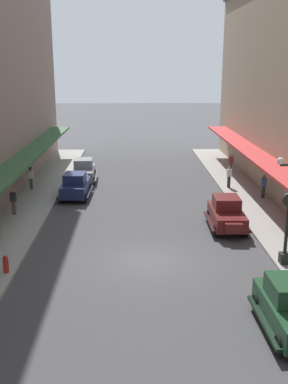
{
  "coord_description": "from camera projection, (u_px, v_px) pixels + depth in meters",
  "views": [
    {
      "loc": [
        -0.65,
        -20.2,
        9.01
      ],
      "look_at": [
        0.0,
        6.0,
        1.8
      ],
      "focal_mm": 42.49,
      "sensor_mm": 36.0,
      "label": 1
    }
  ],
  "objects": [
    {
      "name": "ground_plane",
      "position": [
        147.0,
        261.0,
        21.87
      ],
      "size": [
        200.0,
        200.0,
        0.0
      ],
      "primitive_type": "plane",
      "color": "#424244"
    },
    {
      "name": "parked_car_0",
      "position": [
        83.0,
        170.0,
        36.79
      ],
      "size": [
        2.26,
        4.3,
        1.84
      ],
      "color": "slate",
      "rests_on": "ground"
    },
    {
      "name": "parked_car_1",
      "position": [
        227.0,
        213.0,
        26.08
      ],
      "size": [
        2.23,
        4.29,
        1.84
      ],
      "color": "#591919",
      "rests_on": "ground"
    },
    {
      "name": "parked_car_3",
      "position": [
        75.0,
        185.0,
        32.26
      ],
      "size": [
        2.23,
        4.29,
        1.84
      ],
      "color": "#19234C",
      "rests_on": "ground"
    },
    {
      "name": "fire_hydrant",
      "position": [
        6.0,
        264.0,
        20.21
      ],
      "size": [
        0.24,
        0.24,
        0.82
      ],
      "color": "#B21E19",
      "rests_on": "sidewalk_left"
    },
    {
      "name": "pedestrian_0",
      "position": [
        263.0,
        186.0,
        31.7
      ],
      "size": [
        0.36,
        0.24,
        1.64
      ],
      "color": "#2D2D33",
      "rests_on": "sidewalk_right"
    },
    {
      "name": "pedestrian_1",
      "position": [
        231.0,
        163.0,
        39.41
      ],
      "size": [
        0.36,
        0.24,
        1.64
      ],
      "color": "#4C4238",
      "rests_on": "sidewalk_right"
    },
    {
      "name": "pedestrian_2",
      "position": [
        31.0,
        178.0,
        33.92
      ],
      "size": [
        0.36,
        0.28,
        1.67
      ],
      "color": "#4C4238",
      "rests_on": "sidewalk_left"
    },
    {
      "name": "pedestrian_3",
      "position": [
        229.0,
        177.0,
        34.47
      ],
      "size": [
        0.36,
        0.24,
        1.64
      ],
      "color": "#2D2D33",
      "rests_on": "sidewalk_right"
    },
    {
      "name": "pedestrian_4",
      "position": [
        14.0,
        201.0,
        28.11
      ],
      "size": [
        0.36,
        0.24,
        1.64
      ],
      "color": "#4C4238",
      "rests_on": "sidewalk_left"
    }
  ]
}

